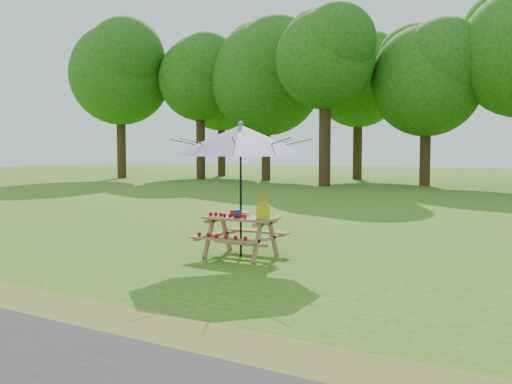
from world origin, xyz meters
The scene contains 7 objects.
ground centered at (0.00, 0.00, 0.00)m, with size 120.00×120.00×0.00m, color #306613.
drygrass_strip centered at (0.00, -2.80, 0.00)m, with size 120.00×1.20×0.01m, color olive.
picnic_table centered at (-2.03, 1.12, 0.33)m, with size 1.20×1.32×0.67m.
patio_umbrella centered at (-2.03, 1.12, 1.95)m, with size 3.03×3.03×2.27m.
produce_bins centered at (-2.10, 1.15, 0.72)m, with size 0.29×0.39×0.13m.
tomatoes_row centered at (-2.18, 0.94, 0.71)m, with size 0.77×0.13×0.07m, color red, non-canonical shape.
flower_bucket centered at (-1.58, 1.09, 0.93)m, with size 0.37×0.34×0.49m.
Camera 1 is at (3.18, -6.85, 1.75)m, focal length 40.00 mm.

